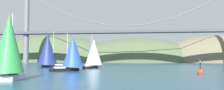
# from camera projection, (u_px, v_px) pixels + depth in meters

# --- Properties ---
(ground_plane) EXTENTS (360.00, 360.00, 0.00)m
(ground_plane) POSITION_uv_depth(u_px,v_px,m) (82.00, 83.00, 27.39)
(ground_plane) COLOR navy
(headland_center) EXTENTS (85.37, 44.00, 32.40)m
(headland_center) POSITION_uv_depth(u_px,v_px,m) (138.00, 62.00, 160.66)
(headland_center) COLOR #4C5B3D
(headland_center) RESTS_ON ground_plane
(headland_right) EXTENTS (86.74, 44.00, 36.08)m
(headland_right) POSITION_uv_depth(u_px,v_px,m) (223.00, 63.00, 154.20)
(headland_right) COLOR #6B664C
(headland_right) RESTS_ON ground_plane
(headland_left) EXTENTS (88.36, 44.00, 38.28)m
(headland_left) POSITION_uv_depth(u_px,v_px,m) (52.00, 62.00, 167.70)
(headland_left) COLOR #4C5B3D
(headland_left) RESTS_ON ground_plane
(suspension_bridge) EXTENTS (144.90, 6.00, 39.03)m
(suspension_bridge) POSITION_uv_depth(u_px,v_px,m) (127.00, 29.00, 122.56)
(suspension_bridge) COLOR slate
(suspension_bridge) RESTS_ON ground_plane
(sailboat_white_mainsail) EXTENTS (5.82, 8.31, 9.55)m
(sailboat_white_mainsail) POSITION_uv_depth(u_px,v_px,m) (94.00, 53.00, 68.37)
(sailboat_white_mainsail) COLOR black
(sailboat_white_mainsail) RESTS_ON ground_plane
(sailboat_green_sail) EXTENTS (4.55, 7.11, 8.75)m
(sailboat_green_sail) POSITION_uv_depth(u_px,v_px,m) (9.00, 45.00, 30.24)
(sailboat_green_sail) COLOR white
(sailboat_green_sail) RESTS_ON ground_plane
(sailboat_blue_spinnaker) EXTENTS (7.70, 7.64, 8.32)m
(sailboat_blue_spinnaker) POSITION_uv_depth(u_px,v_px,m) (72.00, 52.00, 53.41)
(sailboat_blue_spinnaker) COLOR black
(sailboat_blue_spinnaker) RESTS_ON ground_plane
(sailboat_navy_sail) EXTENTS (9.97, 6.11, 11.26)m
(sailboat_navy_sail) POSITION_uv_depth(u_px,v_px,m) (48.00, 50.00, 73.98)
(sailboat_navy_sail) COLOR #191E4C
(sailboat_navy_sail) RESTS_ON ground_plane
(channel_buoy) EXTENTS (1.10, 1.10, 2.64)m
(channel_buoy) POSITION_uv_depth(u_px,v_px,m) (200.00, 72.00, 43.02)
(channel_buoy) COLOR red
(channel_buoy) RESTS_ON ground_plane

